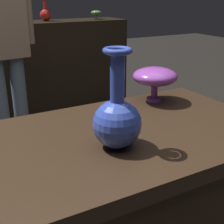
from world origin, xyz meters
TOP-DOWN VIEW (x-y plane):
  - vase_centerpiece at (-0.01, -0.08)m, footprint 0.15×0.15m
  - vase_tall_behind at (0.35, 0.22)m, footprint 0.19×0.19m
  - shelf_vase_right at (0.52, 2.24)m, footprint 0.11×0.11m
  - shelf_vase_far_right at (1.04, 2.19)m, footprint 0.11×0.11m
  - visitor_center_back at (-0.04, 1.49)m, footprint 0.47×0.22m

SIDE VIEW (x-z plane):
  - vase_centerpiece at x=-0.01m, z-range 0.74..1.05m
  - vase_tall_behind at x=0.35m, z-range 0.83..0.98m
  - visitor_center_back at x=-0.04m, z-range 0.15..1.80m
  - shelf_vase_far_right at x=1.04m, z-range 1.01..1.10m
  - shelf_vase_right at x=0.52m, z-range 0.95..1.17m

